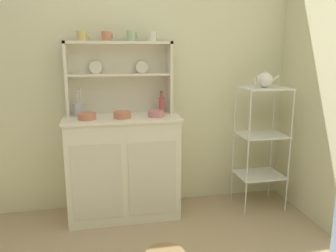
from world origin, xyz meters
The scene contains 14 objects.
wall_back centered at (0.00, 1.62, 1.25)m, with size 3.84×0.05×2.50m, color beige.
hutch_cabinet centered at (0.01, 1.37, 0.46)m, with size 0.97×0.45×0.90m.
hutch_shelf_unit centered at (0.01, 1.53, 1.27)m, with size 0.91×0.18×0.62m.
bakers_rack centered at (1.26, 1.30, 0.71)m, with size 0.42×0.34×1.13m.
cup_gold_0 centered at (-0.29, 1.49, 1.56)m, with size 0.10×0.08×0.08m.
cup_terracotta_1 centered at (-0.09, 1.49, 1.56)m, with size 0.09×0.08×0.08m.
cup_sage_2 centered at (0.11, 1.49, 1.57)m, with size 0.09×0.08×0.09m.
cup_cream_3 centered at (0.29, 1.49, 1.56)m, with size 0.08×0.07×0.08m.
bowl_mixing_large centered at (-0.28, 1.29, 0.93)m, with size 0.14×0.14×0.05m, color #C67556.
bowl_floral_medium centered at (0.01, 1.29, 0.93)m, with size 0.14×0.14×0.06m, color #C67556.
bowl_cream_small centered at (0.29, 1.29, 0.93)m, with size 0.13×0.13×0.05m, color #D17A84.
jam_bottle centered at (0.36, 1.45, 0.98)m, with size 0.05×0.05×0.20m.
utensil_jar centered at (-0.35, 1.45, 0.96)m, with size 0.08×0.08×0.24m.
porcelain_teapot centered at (1.26, 1.30, 1.19)m, with size 0.22×0.13×0.15m.
Camera 1 is at (-0.17, -1.46, 1.44)m, focal length 36.06 mm.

